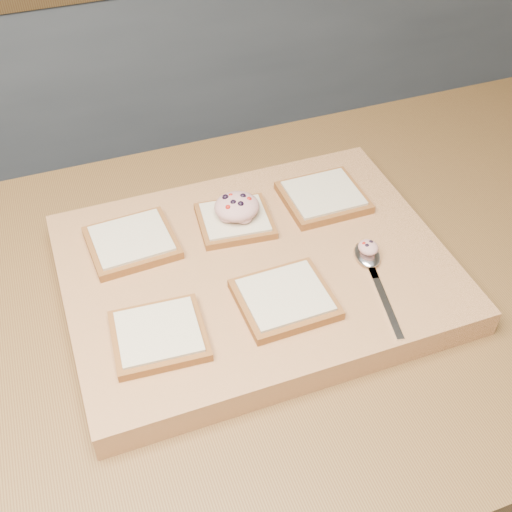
{
  "coord_description": "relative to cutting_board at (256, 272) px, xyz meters",
  "views": [
    {
      "loc": [
        -0.08,
        -0.6,
        1.59
      ],
      "look_at": [
        0.15,
        0.01,
        0.95
      ],
      "focal_mm": 45.0,
      "sensor_mm": 36.0,
      "label": 1
    }
  ],
  "objects": [
    {
      "name": "bread_near_center",
      "position": [
        0.01,
        -0.09,
        0.03
      ],
      "size": [
        0.13,
        0.12,
        0.02
      ],
      "color": "brown",
      "rests_on": "cutting_board"
    },
    {
      "name": "island_counter",
      "position": [
        -0.15,
        -0.01,
        -0.47
      ],
      "size": [
        2.0,
        0.8,
        0.9
      ],
      "color": "slate",
      "rests_on": "ground"
    },
    {
      "name": "bread_near_left",
      "position": [
        -0.16,
        -0.09,
        0.03
      ],
      "size": [
        0.12,
        0.12,
        0.02
      ],
      "color": "brown",
      "rests_on": "cutting_board"
    },
    {
      "name": "spoon",
      "position": [
        0.15,
        -0.06,
        0.03
      ],
      "size": [
        0.06,
        0.18,
        0.01
      ],
      "color": "silver",
      "rests_on": "cutting_board"
    },
    {
      "name": "bread_far_center",
      "position": [
        -0.0,
        0.09,
        0.03
      ],
      "size": [
        0.12,
        0.11,
        0.02
      ],
      "color": "brown",
      "rests_on": "cutting_board"
    },
    {
      "name": "spoon_salad",
      "position": [
        0.15,
        -0.05,
        0.04
      ],
      "size": [
        0.03,
        0.03,
        0.02
      ],
      "color": "tan",
      "rests_on": "spoon"
    },
    {
      "name": "bread_far_right",
      "position": [
        0.15,
        0.09,
        0.03
      ],
      "size": [
        0.12,
        0.11,
        0.02
      ],
      "color": "brown",
      "rests_on": "cutting_board"
    },
    {
      "name": "bread_far_left",
      "position": [
        -0.16,
        0.09,
        0.03
      ],
      "size": [
        0.13,
        0.12,
        0.02
      ],
      "color": "brown",
      "rests_on": "cutting_board"
    },
    {
      "name": "cutting_board",
      "position": [
        0.0,
        0.0,
        0.0
      ],
      "size": [
        0.54,
        0.41,
        0.04
      ],
      "primitive_type": "cube",
      "color": "tan",
      "rests_on": "island_counter"
    },
    {
      "name": "back_counter",
      "position": [
        -0.15,
        1.42,
        -0.45
      ],
      "size": [
        3.6,
        0.62,
        0.94
      ],
      "color": "slate",
      "rests_on": "ground"
    },
    {
      "name": "tuna_salad_dollop",
      "position": [
        0.0,
        0.09,
        0.05
      ],
      "size": [
        0.07,
        0.06,
        0.03
      ],
      "color": "tan",
      "rests_on": "bread_far_center"
    }
  ]
}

